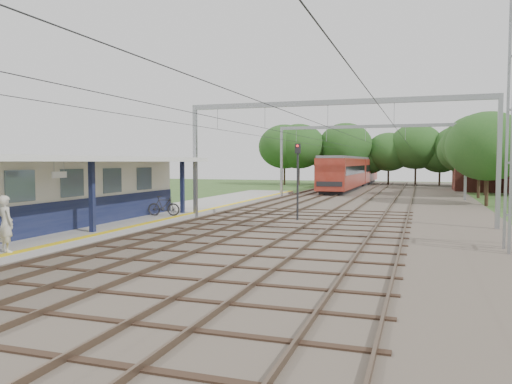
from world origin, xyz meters
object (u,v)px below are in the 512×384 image
at_px(person, 6,224).
at_px(signal_post, 298,172).
at_px(bicycle, 164,206).
at_px(train, 354,171).

height_order(person, signal_post, signal_post).
height_order(bicycle, signal_post, signal_post).
bearing_deg(train, person, -95.26).
relative_size(person, signal_post, 0.44).
relative_size(person, bicycle, 1.05).
bearing_deg(bicycle, person, 171.53).
distance_m(person, signal_post, 16.45).
relative_size(train, signal_post, 8.41).
bearing_deg(person, bicycle, -69.28).
height_order(train, signal_post, signal_post).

